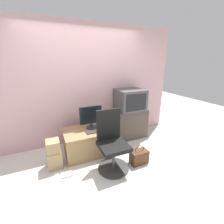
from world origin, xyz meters
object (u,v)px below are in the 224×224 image
Objects in this scene: office_chair at (112,145)px; cardboard_box_lower at (55,159)px; handbag at (139,156)px; main_monitor at (91,117)px; book at (66,174)px; keyboard at (94,132)px; crt_tv at (130,100)px; mouse at (105,130)px.

cardboard_box_lower is (-0.94, 0.42, -0.29)m from office_chair.
handbag is at bearing -20.02° from cardboard_box_lower.
book is (-0.64, -0.60, -0.72)m from main_monitor.
keyboard reaches higher than cardboard_box_lower.
book is at bearing -148.75° from keyboard.
main_monitor is at bearing 84.33° from keyboard.
book is at bearing -154.85° from crt_tv.
mouse is 1.05m from book.
handbag is at bearing -52.16° from mouse.
cardboard_box_lower is 0.37m from book.
handbag is at bearing -51.20° from main_monitor.
mouse reaches higher than book.
handbag is at bearing -9.55° from book.
keyboard is 0.82× the size of handbag.
cardboard_box_lower is at bearing 155.96° from office_chair.
main_monitor is at bearing 102.18° from office_chair.
office_chair is (-0.86, -0.89, -0.51)m from crt_tv.
main_monitor is 0.74× the size of crt_tv.
cardboard_box_lower is at bearing -174.86° from keyboard.
cardboard_box_lower is at bearing -159.64° from main_monitor.
crt_tv reaches higher than office_chair.
crt_tv is 1.34m from office_chair.
keyboard is at bearing -158.81° from crt_tv.
book is at bearing 172.02° from office_chair.
keyboard is at bearing -95.67° from main_monitor.
keyboard is (-0.02, -0.22, -0.23)m from main_monitor.
mouse is 0.82m from handbag.
main_monitor is 1.21m from handbag.
office_chair is at bearing 168.01° from handbag.
office_chair reaches higher than mouse.
keyboard is at bearing 138.81° from handbag.
main_monitor is 1.13m from book.
cardboard_box_lower is at bearing 159.98° from handbag.
cardboard_box_lower is 1.53m from handbag.
crt_tv is (0.81, 0.42, 0.44)m from mouse.
handbag is (1.44, -0.52, -0.02)m from cardboard_box_lower.
mouse is at bearing 83.38° from office_chair.
keyboard is 0.84m from cardboard_box_lower.
keyboard is 0.29× the size of office_chair.
handbag is (0.50, -0.11, -0.31)m from office_chair.
keyboard is at bearing 5.14° from cardboard_box_lower.
crt_tv is at bearing 45.85° from office_chair.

